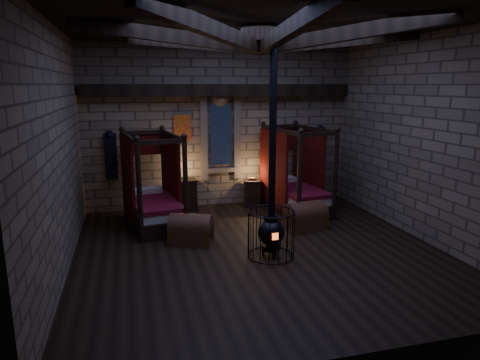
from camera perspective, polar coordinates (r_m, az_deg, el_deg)
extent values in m
cube|color=black|center=(8.53, 2.47, -9.33)|extent=(7.00, 7.00, 0.01)
cube|color=#847054|center=(11.36, -2.66, 7.09)|extent=(7.00, 0.02, 4.20)
cube|color=#847054|center=(4.81, 15.06, -0.80)|extent=(7.00, 0.02, 4.20)
cube|color=#847054|center=(7.72, -23.10, 3.53)|extent=(0.02, 7.00, 4.20)
cube|color=#847054|center=(9.62, 23.03, 5.13)|extent=(0.02, 7.00, 4.20)
cube|color=black|center=(7.98, 2.77, 19.91)|extent=(7.00, 7.00, 0.01)
cube|color=black|center=(11.13, -2.52, 11.88)|extent=(6.86, 0.35, 0.30)
cylinder|color=black|center=(7.96, 2.76, 18.84)|extent=(0.70, 0.70, 0.25)
cube|color=black|center=(11.33, -2.60, 6.06)|extent=(0.55, 0.04, 1.60)
cube|color=#980E0D|center=(11.15, -7.69, 6.90)|extent=(0.45, 0.03, 0.65)
cube|color=black|center=(11.04, -16.83, 3.01)|extent=(0.30, 0.10, 1.15)
cube|color=black|center=(12.18, 10.56, 4.18)|extent=(0.30, 0.10, 1.15)
cube|color=black|center=(10.05, -11.32, -5.09)|extent=(1.33, 2.13, 0.35)
cube|color=beige|center=(9.98, -11.38, -3.61)|extent=(1.20, 1.96, 0.21)
cube|color=maroon|center=(9.94, -11.42, -2.87)|extent=(1.26, 2.01, 0.10)
cube|color=beige|center=(10.61, -12.29, -1.40)|extent=(0.72, 0.44, 0.13)
cube|color=#5A0D07|center=(10.66, -12.84, 4.69)|extent=(1.05, 0.21, 0.53)
cylinder|color=black|center=(8.82, -13.25, -1.70)|extent=(0.11, 0.11, 2.11)
cylinder|color=black|center=(10.67, -15.15, 0.65)|extent=(0.11, 0.11, 2.11)
cylinder|color=black|center=(9.03, -7.26, -1.13)|extent=(0.11, 0.11, 2.11)
cylinder|color=black|center=(10.85, -10.14, 1.08)|extent=(0.11, 0.11, 2.11)
cube|color=#5A0D07|center=(10.01, -14.75, 0.18)|extent=(0.28, 1.43, 1.87)
cube|color=#5A0D07|center=(10.20, -9.10, 0.67)|extent=(0.28, 1.43, 1.87)
cube|color=black|center=(11.08, 7.44, -3.28)|extent=(1.31, 2.15, 0.35)
cube|color=beige|center=(11.01, 7.48, -1.92)|extent=(1.18, 1.98, 0.21)
cube|color=maroon|center=(10.97, 7.50, -1.23)|extent=(1.24, 2.02, 0.10)
cube|color=beige|center=(11.58, 5.70, 0.04)|extent=(0.72, 0.43, 0.14)
cube|color=#5A0D07|center=(11.62, 5.21, 5.70)|extent=(1.07, 0.19, 0.54)
cylinder|color=black|center=(9.80, 7.93, 0.03)|extent=(0.11, 0.11, 2.14)
cylinder|color=black|center=(11.49, 3.05, 1.97)|extent=(0.11, 0.11, 2.14)
cylinder|color=black|center=(10.32, 12.60, 0.47)|extent=(0.11, 0.11, 2.14)
cylinder|color=black|center=(11.94, 7.28, 2.29)|extent=(0.11, 0.11, 2.14)
cube|color=#5A0D07|center=(10.87, 4.45, 1.60)|extent=(0.25, 1.46, 1.90)
cube|color=#5A0D07|center=(11.37, 9.10, 1.96)|extent=(0.25, 1.46, 1.90)
cube|color=#582C1B|center=(8.89, -6.53, -7.25)|extent=(0.99, 0.82, 0.36)
cylinder|color=#582C1B|center=(8.83, -6.56, -6.16)|extent=(0.99, 0.82, 0.52)
cube|color=#B18036|center=(9.00, -9.00, -7.08)|extent=(0.26, 0.52, 0.38)
cube|color=#B18036|center=(8.80, -4.01, -7.40)|extent=(0.26, 0.52, 0.38)
cube|color=#582C1B|center=(9.78, 8.71, -5.43)|extent=(0.95, 0.67, 0.36)
cylinder|color=#582C1B|center=(9.72, 8.75, -4.41)|extent=(0.95, 0.67, 0.54)
cube|color=#B18036|center=(9.57, 6.65, -5.77)|extent=(0.14, 0.56, 0.39)
cube|color=#B18036|center=(9.99, 10.69, -5.11)|extent=(0.14, 0.56, 0.39)
cube|color=black|center=(11.11, -7.15, -2.07)|extent=(0.50, 0.48, 0.78)
cube|color=black|center=(11.01, -7.21, 0.01)|extent=(0.55, 0.53, 0.04)
cylinder|color=#B18036|center=(10.99, -7.23, 0.58)|extent=(0.11, 0.11, 0.18)
cube|color=black|center=(11.43, 1.62, -1.84)|extent=(0.47, 0.46, 0.67)
cube|color=black|center=(11.34, 1.63, -0.10)|extent=(0.52, 0.50, 0.04)
cube|color=#582C1B|center=(11.33, 1.64, 0.19)|extent=(0.19, 0.16, 0.05)
cylinder|color=black|center=(8.16, 4.13, -8.90)|extent=(0.36, 0.36, 0.09)
sphere|color=black|center=(8.06, 4.16, -6.95)|extent=(0.50, 0.50, 0.50)
cylinder|color=black|center=(7.97, 4.19, -5.13)|extent=(0.25, 0.25, 0.13)
cube|color=#FF5914|center=(7.84, 4.75, -7.51)|extent=(0.13, 0.02, 0.13)
cylinder|color=black|center=(7.63, 4.39, 6.89)|extent=(0.13, 0.13, 3.24)
torus|color=black|center=(8.22, 4.11, -9.95)|extent=(0.89, 0.89, 0.03)
torus|color=black|center=(7.93, 4.21, -4.20)|extent=(0.89, 0.89, 0.03)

